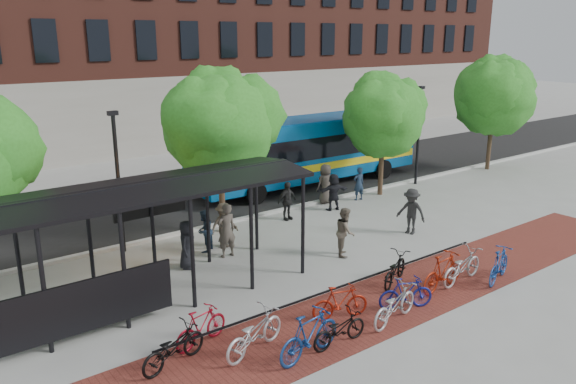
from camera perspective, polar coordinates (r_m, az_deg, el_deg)
ground at (r=21.95m, az=4.62°, el=-4.71°), size 160.00×160.00×0.00m
asphalt_street at (r=28.11m, az=-6.25°, el=-0.15°), size 160.00×8.00×0.01m
curb at (r=24.88m, az=-1.50°, el=-2.03°), size 160.00×0.25×0.12m
brick_strip at (r=17.39m, az=10.72°, el=-10.61°), size 24.00×3.00×0.01m
bike_rack_rail at (r=17.12m, az=5.46°, el=-10.85°), size 12.00×0.05×0.95m
building_brick at (r=47.70m, az=-7.54°, el=18.40°), size 55.00×14.00×20.00m
bus_shelter at (r=16.51m, az=-15.60°, el=-1.19°), size 10.60×3.07×3.60m
tree_b at (r=21.81m, az=-6.84°, el=7.22°), size 5.15×4.20×6.47m
tree_c at (r=27.47m, az=9.73°, el=7.98°), size 4.66×3.80×5.92m
tree_d at (r=34.51m, az=20.26°, el=9.48°), size 5.39×4.40×6.55m
lamp_post_left at (r=20.65m, az=-16.87°, el=1.33°), size 0.35×0.20×5.12m
lamp_post_right at (r=29.99m, az=13.12°, el=5.91°), size 0.35×0.20×5.12m
bus at (r=29.22m, az=2.05°, el=4.59°), size 13.03×3.29×3.51m
bike_0 at (r=14.05m, az=-11.58°, el=-15.20°), size 1.97×1.10×0.98m
bike_1 at (r=14.76m, az=-8.83°, el=-13.37°), size 1.75×0.88×1.02m
bike_2 at (r=14.30m, az=-3.45°, el=-14.07°), size 2.17×1.26×1.08m
bike_3 at (r=14.03m, az=2.19°, el=-14.32°), size 2.10×0.86×1.23m
bike_4 at (r=14.67m, az=5.23°, el=-13.71°), size 1.70×0.61×0.89m
bike_5 at (r=15.87m, az=5.32°, el=-11.09°), size 1.72×0.97×0.99m
bike_6 at (r=15.89m, az=10.76°, el=-11.16°), size 2.11×1.09×1.06m
bike_7 at (r=16.67m, az=11.87°, el=-10.02°), size 1.68×1.10×0.98m
bike_8 at (r=18.19m, az=10.79°, el=-7.70°), size 1.99×1.38×0.99m
bike_9 at (r=18.05m, az=15.46°, el=-7.82°), size 2.05×0.74×1.21m
bike_10 at (r=18.79m, az=17.24°, el=-7.21°), size 2.13×0.93×1.09m
bike_11 at (r=19.23m, az=20.65°, el=-6.95°), size 1.94×1.04×1.12m
pedestrian_0 at (r=19.21m, az=-10.26°, el=-5.27°), size 0.95×0.96×1.68m
pedestrian_1 at (r=19.92m, az=-6.28°, el=-3.90°), size 0.72×0.48×1.96m
pedestrian_2 at (r=20.57m, az=-8.49°, el=-3.94°), size 0.96×0.93×1.56m
pedestrian_3 at (r=20.85m, az=-6.52°, el=-3.37°), size 1.15×0.71×1.71m
pedestrian_4 at (r=23.80m, az=-0.10°, el=-0.91°), size 1.00×0.48×1.66m
pedestrian_5 at (r=25.21m, az=4.64°, el=0.01°), size 1.63×0.86×1.68m
pedestrian_6 at (r=26.19m, az=3.83°, el=0.84°), size 0.94×0.63×1.87m
pedestrian_7 at (r=26.88m, az=7.20°, el=0.85°), size 0.63×0.46×1.61m
pedestrian_8 at (r=20.11m, az=5.83°, el=-4.02°), size 1.06×1.08×1.75m
pedestrian_9 at (r=22.64m, az=12.41°, el=-1.93°), size 0.98×1.33×1.84m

